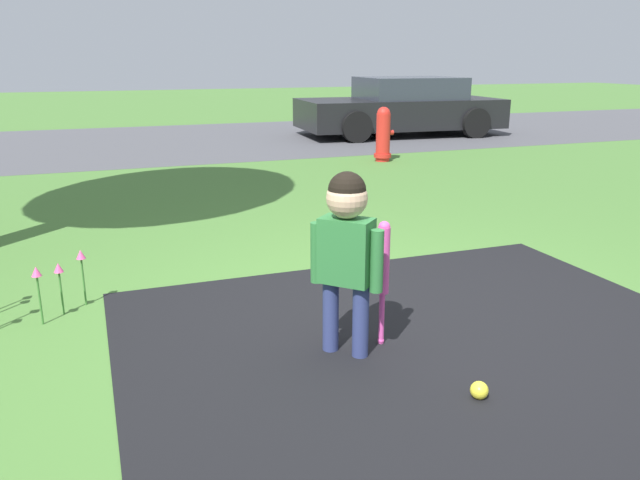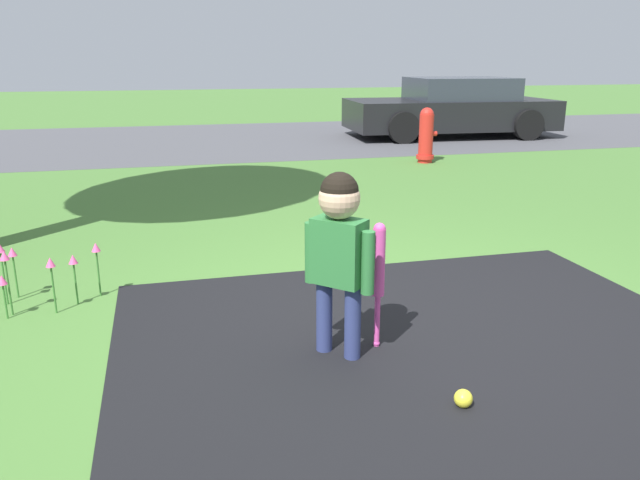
# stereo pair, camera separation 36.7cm
# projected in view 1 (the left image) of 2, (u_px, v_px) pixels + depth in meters

# --- Properties ---
(ground_plane) EXTENTS (60.00, 60.00, 0.00)m
(ground_plane) POSITION_uv_depth(u_px,v_px,m) (382.00, 315.00, 3.98)
(ground_plane) COLOR #477533
(street_strip) EXTENTS (40.00, 6.00, 0.01)m
(street_strip) POSITION_uv_depth(u_px,v_px,m) (177.00, 141.00, 12.27)
(street_strip) COLOR #4C4C51
(street_strip) RESTS_ON ground
(child) EXTENTS (0.31, 0.32, 1.02)m
(child) POSITION_uv_depth(u_px,v_px,m) (346.00, 239.00, 3.28)
(child) COLOR navy
(child) RESTS_ON ground
(baseball_bat) EXTENTS (0.07, 0.07, 0.73)m
(baseball_bat) POSITION_uv_depth(u_px,v_px,m) (383.00, 266.00, 3.45)
(baseball_bat) COLOR #E54CA5
(baseball_bat) RESTS_ON ground
(sports_ball) EXTENTS (0.09, 0.09, 0.09)m
(sports_ball) POSITION_uv_depth(u_px,v_px,m) (479.00, 390.00, 2.99)
(sports_ball) COLOR yellow
(sports_ball) RESTS_ON ground
(fire_hydrant) EXTENTS (0.31, 0.28, 0.85)m
(fire_hydrant) POSITION_uv_depth(u_px,v_px,m) (383.00, 135.00, 9.79)
(fire_hydrant) COLOR red
(fire_hydrant) RESTS_ON ground
(parked_car) EXTENTS (4.26, 2.23, 1.19)m
(parked_car) POSITION_uv_depth(u_px,v_px,m) (401.00, 108.00, 13.09)
(parked_car) COLOR black
(parked_car) RESTS_ON ground
(flower_bed) EXTENTS (0.65, 0.43, 0.43)m
(flower_bed) POSITION_uv_depth(u_px,v_px,m) (18.00, 272.00, 3.84)
(flower_bed) COLOR #38702D
(flower_bed) RESTS_ON ground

